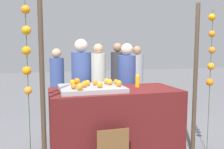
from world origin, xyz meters
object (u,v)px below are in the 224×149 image
(stall_counter, at_px, (115,119))
(juice_bottle, at_px, (137,81))
(orange_0, at_px, (80,87))
(orange_1, at_px, (87,83))
(vendor_left, at_px, (82,91))
(vendor_right, at_px, (127,90))

(stall_counter, distance_m, juice_bottle, 0.67)
(orange_0, relative_size, orange_1, 1.12)
(vendor_left, relative_size, vendor_right, 1.04)
(orange_0, bearing_deg, juice_bottle, 21.09)
(stall_counter, relative_size, orange_1, 23.35)
(stall_counter, height_order, vendor_right, vendor_right)
(orange_1, xyz_separation_m, juice_bottle, (0.77, 0.01, -0.01))
(stall_counter, bearing_deg, vendor_left, 118.38)
(juice_bottle, height_order, vendor_left, vendor_left)
(orange_0, bearing_deg, vendor_right, 45.41)
(juice_bottle, xyz_separation_m, vendor_right, (0.05, 0.64, -0.25))
(orange_0, bearing_deg, stall_counter, 25.83)
(stall_counter, relative_size, juice_bottle, 9.71)
(orange_1, bearing_deg, vendor_right, 38.17)
(orange_1, relative_size, juice_bottle, 0.42)
(vendor_left, bearing_deg, orange_1, -90.95)
(juice_bottle, bearing_deg, orange_1, -179.41)
(orange_1, bearing_deg, orange_0, -114.57)
(orange_0, distance_m, juice_bottle, 1.00)
(orange_0, distance_m, vendor_right, 1.43)
(stall_counter, relative_size, vendor_left, 1.13)
(orange_1, height_order, juice_bottle, juice_bottle)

